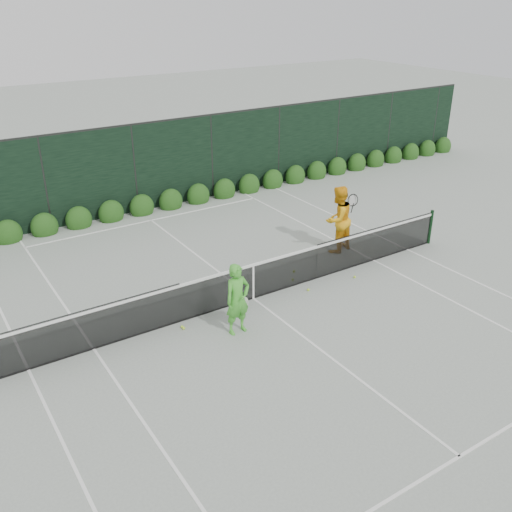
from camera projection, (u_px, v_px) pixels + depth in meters
ground at (253, 299)px, 14.39m from camera, size 80.00×80.00×0.00m
tennis_net at (252, 280)px, 14.15m from camera, size 12.90×0.10×1.07m
player_woman at (238, 299)px, 12.66m from camera, size 0.67×0.44×1.68m
player_man at (338, 219)px, 16.62m from camera, size 1.10×0.93×2.00m
court_lines at (253, 298)px, 14.38m from camera, size 11.03×23.83×0.01m
windscreen_fence at (324, 289)px, 11.68m from camera, size 32.00×21.07×3.06m
hedge_row at (142, 207)px, 19.72m from camera, size 31.66×0.65×0.94m
tennis_balls at (267, 292)px, 14.65m from camera, size 5.10×1.74×0.07m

